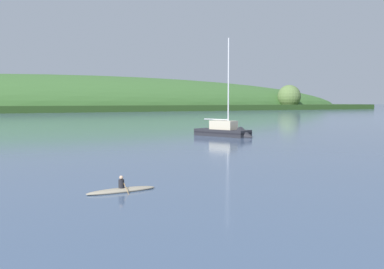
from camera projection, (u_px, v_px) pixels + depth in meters
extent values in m
ellipsoid|color=#38602D|center=(83.00, 110.00, 238.97)|extent=(390.33, 98.77, 38.86)
sphere|color=#56703D|center=(289.00, 96.00, 274.78)|extent=(14.77, 14.77, 14.77)
cube|color=#232328|center=(222.00, 135.00, 62.45)|extent=(5.03, 8.82, 1.76)
cone|color=#232328|center=(246.00, 137.00, 59.75)|extent=(3.21, 2.76, 2.74)
cube|color=black|center=(222.00, 132.00, 62.42)|extent=(5.06, 8.83, 0.20)
cube|color=#BCB299|center=(223.00, 125.00, 62.20)|extent=(2.90, 4.15, 1.26)
cylinder|color=silver|center=(228.00, 84.00, 61.21)|extent=(0.20, 0.20, 13.00)
cylinder|color=silver|center=(216.00, 119.00, 63.02)|extent=(1.35, 4.26, 0.16)
ellipsoid|color=gray|center=(121.00, 190.00, 23.95)|extent=(4.07, 1.06, 0.30)
cylinder|color=black|center=(121.00, 185.00, 23.92)|extent=(0.34, 0.34, 0.55)
sphere|color=tan|center=(121.00, 178.00, 23.89)|extent=(0.22, 0.22, 0.22)
cylinder|color=olive|center=(125.00, 187.00, 23.67)|extent=(0.11, 1.25, 0.89)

